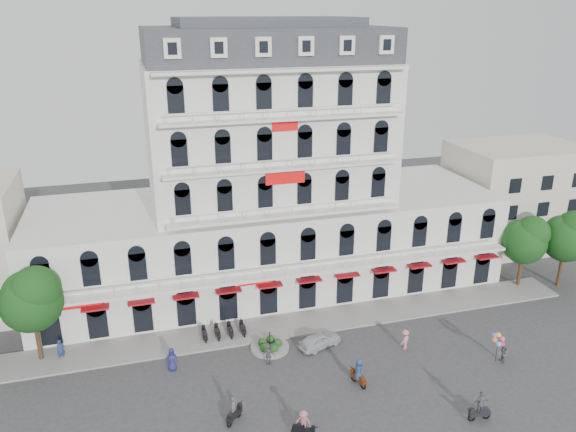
% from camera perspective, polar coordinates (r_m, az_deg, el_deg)
% --- Properties ---
extents(ground, '(120.00, 120.00, 0.00)m').
position_cam_1_polar(ground, '(43.81, 4.15, -16.87)').
color(ground, '#38383A').
rests_on(ground, ground).
extents(sidewalk, '(53.00, 4.00, 0.16)m').
position_cam_1_polar(sidewalk, '(50.83, 0.64, -10.94)').
color(sidewalk, gray).
rests_on(sidewalk, ground).
extents(main_building, '(45.00, 15.00, 25.80)m').
position_cam_1_polar(main_building, '(54.70, -2.01, 2.74)').
color(main_building, silver).
rests_on(main_building, ground).
extents(flank_building_east, '(14.00, 10.00, 12.00)m').
position_cam_1_polar(flank_building_east, '(70.67, 21.93, 1.96)').
color(flank_building_east, beige).
rests_on(flank_building_east, ground).
extents(traffic_island, '(3.20, 3.20, 1.60)m').
position_cam_1_polar(traffic_island, '(47.62, -1.86, -13.07)').
color(traffic_island, gray).
rests_on(traffic_island, ground).
extents(parked_scooter_row, '(4.40, 1.80, 1.10)m').
position_cam_1_polar(parked_scooter_row, '(49.53, -6.51, -12.11)').
color(parked_scooter_row, black).
rests_on(parked_scooter_row, ground).
extents(tree_west_inner, '(4.76, 4.76, 8.25)m').
position_cam_1_polar(tree_west_inner, '(47.71, -24.63, -7.49)').
color(tree_west_inner, '#382314').
rests_on(tree_west_inner, ground).
extents(tree_east_inner, '(4.40, 4.37, 7.57)m').
position_cam_1_polar(tree_east_inner, '(60.02, 22.98, -2.12)').
color(tree_east_inner, '#382314').
rests_on(tree_east_inner, ground).
extents(tree_east_outer, '(4.65, 4.65, 8.05)m').
position_cam_1_polar(tree_east_outer, '(61.74, 26.50, -1.72)').
color(tree_east_outer, '#382314').
rests_on(tree_east_outer, ground).
extents(parked_car, '(4.06, 2.67, 1.28)m').
position_cam_1_polar(parked_car, '(47.72, 3.24, -12.46)').
color(parked_car, silver).
rests_on(parked_car, ground).
extents(rider_west, '(1.31, 1.31, 2.02)m').
position_cam_1_polar(rider_west, '(40.33, -5.49, -19.12)').
color(rider_west, black).
rests_on(rider_west, ground).
extents(rider_east, '(0.79, 1.66, 2.21)m').
position_cam_1_polar(rider_east, '(43.52, 7.19, -15.47)').
color(rider_east, '#632D11').
rests_on(rider_east, ground).
extents(rider_northeast, '(1.70, 0.54, 2.32)m').
position_cam_1_polar(rider_northeast, '(42.20, 18.98, -17.77)').
color(rider_northeast, black).
rests_on(rider_northeast, ground).
extents(rider_center, '(1.46, 1.15, 2.09)m').
position_cam_1_polar(rider_center, '(38.92, 1.58, -20.32)').
color(rider_center, black).
rests_on(rider_center, ground).
extents(pedestrian_left, '(0.96, 0.65, 1.91)m').
position_cam_1_polar(pedestrian_left, '(45.71, -11.72, -14.07)').
color(pedestrian_left, navy).
rests_on(pedestrian_left, ground).
extents(pedestrian_mid, '(1.06, 0.78, 1.67)m').
position_cam_1_polar(pedestrian_mid, '(45.52, -1.96, -13.94)').
color(pedestrian_mid, '#5E5C64').
rests_on(pedestrian_mid, ground).
extents(pedestrian_right, '(1.31, 1.17, 1.76)m').
position_cam_1_polar(pedestrian_right, '(48.24, 11.80, -12.18)').
color(pedestrian_right, pink).
rests_on(pedestrian_right, ground).
extents(pedestrian_far, '(0.77, 0.66, 1.79)m').
position_cam_1_polar(pedestrian_far, '(49.43, -22.09, -12.50)').
color(pedestrian_far, navy).
rests_on(pedestrian_far, ground).
extents(balloon_vendor, '(1.28, 1.22, 2.45)m').
position_cam_1_polar(balloon_vendor, '(48.49, 20.84, -12.44)').
color(balloon_vendor, slate).
rests_on(balloon_vendor, ground).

